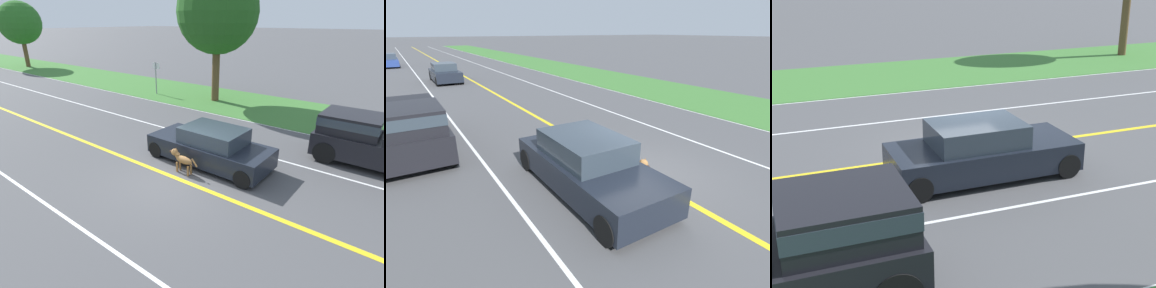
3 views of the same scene
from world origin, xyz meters
TOP-DOWN VIEW (x-y plane):
  - ground_plane at (0.00, 0.00)m, footprint 400.00×400.00m
  - centre_divider_line at (0.00, 0.00)m, footprint 0.18×160.00m
  - lane_edge_line_right at (7.00, 0.00)m, footprint 0.14×160.00m
  - lane_dash_same_dir at (3.50, 0.00)m, footprint 0.10×160.00m
  - lane_dash_oncoming at (-3.50, 0.00)m, footprint 0.10×160.00m
  - grass_verge_right at (10.00, 0.00)m, footprint 6.00×160.00m
  - ego_car at (1.67, -0.21)m, footprint 1.89×4.58m
  - dog at (0.47, 0.14)m, footprint 0.27×1.26m
  - roadside_tree_right_near at (9.55, 4.88)m, footprint 4.95×4.95m
  - roadside_tree_right_far at (9.30, 30.35)m, footprint 4.44×4.44m
  - street_sign at (8.56, 9.27)m, footprint 0.11×0.64m

SIDE VIEW (x-z plane):
  - ground_plane at x=0.00m, z-range 0.00..0.00m
  - centre_divider_line at x=0.00m, z-range 0.00..0.01m
  - lane_edge_line_right at x=7.00m, z-range 0.00..0.01m
  - lane_dash_same_dir at x=3.50m, z-range 0.00..0.01m
  - lane_dash_oncoming at x=-3.50m, z-range 0.00..0.01m
  - grass_verge_right at x=10.00m, z-range 0.00..0.03m
  - dog at x=0.47m, z-range 0.09..0.91m
  - ego_car at x=1.67m, z-range -0.05..1.35m
  - street_sign at x=8.56m, z-range 0.30..2.54m
  - roadside_tree_right_far at x=9.30m, z-range 1.20..8.08m
  - roadside_tree_right_near at x=9.55m, z-range 1.44..9.33m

